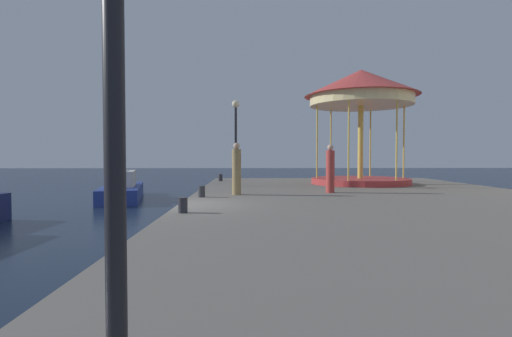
{
  "coord_description": "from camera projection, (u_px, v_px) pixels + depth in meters",
  "views": [
    {
      "loc": [
        2.11,
        -11.82,
        2.27
      ],
      "look_at": [
        2.46,
        5.09,
        1.72
      ],
      "focal_mm": 27.29,
      "sensor_mm": 36.0,
      "label": 1
    }
  ],
  "objects": [
    {
      "name": "sailboat_blue",
      "position": [
        122.0,
        189.0,
        20.24
      ],
      "size": [
        3.21,
        6.62,
        5.36
      ],
      "color": "navy",
      "rests_on": "ground"
    },
    {
      "name": "lamp_post_mid_promenade",
      "position": [
        236.0,
        127.0,
        18.61
      ],
      "size": [
        0.36,
        0.36,
        4.13
      ],
      "color": "black",
      "rests_on": "quay_dock"
    },
    {
      "name": "ground_plane",
      "position": [
        179.0,
        230.0,
        11.84
      ],
      "size": [
        120.0,
        120.0,
        0.0
      ],
      "primitive_type": "plane",
      "color": "#162338"
    },
    {
      "name": "person_near_carousel",
      "position": [
        237.0,
        170.0,
        14.67
      ],
      "size": [
        0.34,
        0.34,
        1.96
      ],
      "color": "#937A4C",
      "rests_on": "quay_dock"
    },
    {
      "name": "bollard_north",
      "position": [
        202.0,
        192.0,
        13.84
      ],
      "size": [
        0.24,
        0.24,
        0.4
      ],
      "primitive_type": "cylinder",
      "color": "#2D2D33",
      "rests_on": "quay_dock"
    },
    {
      "name": "person_mid_promenade",
      "position": [
        330.0,
        170.0,
        15.52
      ],
      "size": [
        0.34,
        0.34,
        1.93
      ],
      "color": "#B23833",
      "rests_on": "quay_dock"
    },
    {
      "name": "quay_dock",
      "position": [
        402.0,
        217.0,
        11.97
      ],
      "size": [
        13.7,
        27.47,
        0.8
      ],
      "primitive_type": "cube",
      "color": "slate",
      "rests_on": "ground"
    },
    {
      "name": "bollard_center",
      "position": [
        183.0,
        205.0,
        10.03
      ],
      "size": [
        0.24,
        0.24,
        0.4
      ],
      "primitive_type": "cylinder",
      "color": "#2D2D33",
      "rests_on": "quay_dock"
    },
    {
      "name": "bollard_south",
      "position": [
        220.0,
        178.0,
        22.6
      ],
      "size": [
        0.24,
        0.24,
        0.4
      ],
      "primitive_type": "cylinder",
      "color": "#2D2D33",
      "rests_on": "quay_dock"
    },
    {
      "name": "carousel",
      "position": [
        361.0,
        98.0,
        20.24
      ],
      "size": [
        5.87,
        5.87,
        5.96
      ],
      "color": "#B23333",
      "rests_on": "quay_dock"
    }
  ]
}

